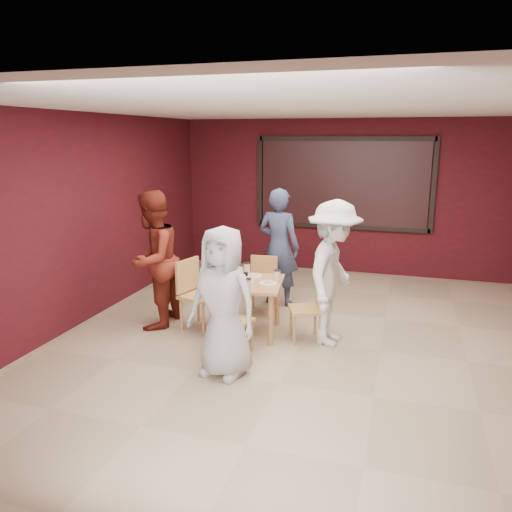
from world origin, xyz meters
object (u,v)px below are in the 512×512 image
(chair_left, at_px, (195,290))
(diner_back, at_px, (279,247))
(chair_back, at_px, (263,281))
(diner_front, at_px, (223,302))
(chair_front, at_px, (230,318))
(dining_table, at_px, (247,288))
(diner_left, at_px, (153,260))
(diner_right, at_px, (333,273))
(chair_right, at_px, (311,305))

(chair_left, distance_m, diner_back, 1.55)
(chair_back, bearing_deg, chair_left, -127.09)
(chair_back, height_order, chair_left, chair_left)
(chair_back, xyz_separation_m, chair_left, (-0.66, -0.88, 0.07))
(diner_front, bearing_deg, diner_back, 101.74)
(chair_front, height_order, diner_front, diner_front)
(dining_table, distance_m, diner_left, 1.30)
(diner_front, distance_m, diner_left, 1.73)
(dining_table, relative_size, diner_right, 0.56)
(chair_front, height_order, chair_left, chair_left)
(chair_left, relative_size, diner_right, 0.52)
(diner_left, bearing_deg, dining_table, 94.80)
(diner_back, bearing_deg, chair_left, 67.95)
(chair_back, bearing_deg, chair_right, -43.51)
(chair_left, distance_m, diner_right, 1.82)
(chair_back, height_order, diner_back, diner_back)
(diner_front, bearing_deg, dining_table, 106.90)
(diner_back, bearing_deg, diner_front, 100.44)
(chair_front, bearing_deg, diner_front, -78.14)
(chair_back, height_order, diner_front, diner_front)
(chair_right, bearing_deg, diner_right, -1.83)
(dining_table, distance_m, chair_left, 0.71)
(dining_table, relative_size, diner_back, 0.56)
(chair_front, relative_size, diner_right, 0.45)
(chair_right, bearing_deg, diner_front, -120.94)
(diner_right, bearing_deg, dining_table, 97.35)
(chair_left, distance_m, chair_right, 1.53)
(dining_table, xyz_separation_m, chair_back, (-0.04, 0.84, -0.15))
(chair_front, height_order, diner_back, diner_back)
(diner_front, height_order, diner_right, diner_right)
(chair_left, xyz_separation_m, chair_right, (1.53, 0.06, -0.07))
(chair_back, xyz_separation_m, diner_front, (0.15, -2.00, 0.35))
(dining_table, bearing_deg, diner_front, -84.45)
(chair_front, relative_size, diner_front, 0.50)
(chair_left, height_order, diner_front, diner_front)
(diner_back, relative_size, diner_left, 0.97)
(chair_left, bearing_deg, dining_table, 2.86)
(dining_table, bearing_deg, diner_right, 0.82)
(chair_front, relative_size, diner_left, 0.44)
(chair_right, height_order, diner_back, diner_back)
(diner_back, bearing_deg, diner_right, 139.00)
(chair_front, bearing_deg, diner_right, 34.21)
(diner_left, bearing_deg, diner_front, 52.50)
(chair_back, distance_m, chair_right, 1.19)
(chair_front, xyz_separation_m, chair_right, (0.80, 0.73, -0.00))
(chair_right, relative_size, diner_right, 0.45)
(chair_left, bearing_deg, diner_left, -172.78)
(chair_right, bearing_deg, diner_back, 120.86)
(diner_front, distance_m, diner_back, 2.40)
(dining_table, xyz_separation_m, chair_right, (0.82, 0.02, -0.16))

